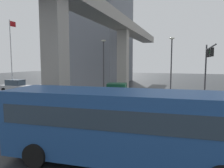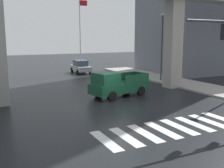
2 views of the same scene
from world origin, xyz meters
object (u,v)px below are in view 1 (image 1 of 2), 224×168
pickup_truck (117,93)px  city_bus (135,123)px  street_lamp_near_corner (171,59)px  flagpole (11,50)px  sedan_silver (16,86)px  street_lamp_mid_block (104,59)px  traffic_signal_mast (208,58)px

pickup_truck → city_bus: size_ratio=0.49×
street_lamp_near_corner → flagpole: flagpole is taller
sedan_silver → street_lamp_mid_block: (5.29, -10.88, 3.70)m
pickup_truck → flagpole: flagpole is taller
traffic_signal_mast → street_lamp_near_corner: size_ratio=1.20×
pickup_truck → street_lamp_near_corner: size_ratio=0.75×
sedan_silver → street_lamp_near_corner: bearing=-75.3°
sedan_silver → street_lamp_mid_block: street_lamp_mid_block is taller
pickup_truck → traffic_signal_mast: (5.05, -8.84, 3.57)m
city_bus → flagpole: bearing=53.7°
street_lamp_mid_block → city_bus: bearing=-155.5°
pickup_truck → city_bus: bearing=-159.4°
city_bus → flagpole: flagpole is taller
sedan_silver → flagpole: (0.40, 0.85, 4.86)m
street_lamp_near_corner → pickup_truck: bearing=148.6°
pickup_truck → street_lamp_near_corner: bearing=-31.4°
pickup_truck → flagpole: bearing=79.8°
city_bus → sedan_silver: size_ratio=2.51×
city_bus → traffic_signal_mast: (17.50, -4.15, 2.84)m
city_bus → traffic_signal_mast: traffic_signal_mast is taller
flagpole → sedan_silver: bearing=-115.4°
street_lamp_mid_block → sedan_silver: bearing=115.9°
flagpole → street_lamp_mid_block: bearing=-67.4°
street_lamp_near_corner → street_lamp_mid_block: bearing=90.0°
traffic_signal_mast → flagpole: (-2.12, 25.11, 1.15)m
pickup_truck → sedan_silver: 15.63m
city_bus → street_lamp_mid_block: bearing=24.5°
city_bus → street_lamp_near_corner: size_ratio=1.51×
city_bus → street_lamp_near_corner: (20.26, -0.09, 2.83)m
pickup_truck → traffic_signal_mast: size_ratio=0.62×
flagpole → pickup_truck: bearing=-100.2°
traffic_signal_mast → street_lamp_near_corner: bearing=55.8°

